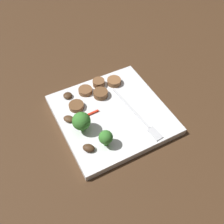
{
  "coord_description": "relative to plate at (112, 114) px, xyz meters",
  "views": [
    {
      "loc": [
        0.35,
        -0.18,
        0.48
      ],
      "look_at": [
        0.0,
        0.0,
        0.02
      ],
      "focal_mm": 42.03,
      "sensor_mm": 36.0,
      "label": 1
    }
  ],
  "objects": [
    {
      "name": "mushroom_0",
      "position": [
        0.07,
        -0.09,
        0.01
      ],
      "size": [
        0.03,
        0.03,
        0.01
      ],
      "primitive_type": "ellipsoid",
      "rotation": [
        0.0,
        0.0,
        0.82
      ],
      "color": "#422B19",
      "rests_on": "plate"
    },
    {
      "name": "fork",
      "position": [
        0.04,
        0.05,
        0.01
      ],
      "size": [
        0.18,
        0.03,
        0.0
      ],
      "rotation": [
        0.0,
        0.0,
        0.1
      ],
      "color": "silver",
      "rests_on": "plate"
    },
    {
      "name": "sausage_slice_0",
      "position": [
        -0.06,
        -0.0,
        0.02
      ],
      "size": [
        0.04,
        0.04,
        0.01
      ],
      "primitive_type": "cylinder",
      "rotation": [
        0.0,
        0.0,
        1.84
      ],
      "color": "brown",
      "rests_on": "plate"
    },
    {
      "name": "mushroom_4",
      "position": [
        -0.09,
        -0.07,
        0.01
      ],
      "size": [
        0.03,
        0.03,
        0.01
      ],
      "primitive_type": "ellipsoid",
      "rotation": [
        0.0,
        0.0,
        4.13
      ],
      "color": "#422B19",
      "rests_on": "plate"
    },
    {
      "name": "sausage_slice_3",
      "position": [
        -0.08,
        0.05,
        0.02
      ],
      "size": [
        0.05,
        0.05,
        0.01
      ],
      "primitive_type": "cylinder",
      "rotation": [
        0.0,
        0.0,
        2.64
      ],
      "color": "brown",
      "rests_on": "plate"
    },
    {
      "name": "broccoli_floret_1",
      "position": [
        0.07,
        -0.05,
        0.03
      ],
      "size": [
        0.03,
        0.03,
        0.04
      ],
      "color": "#408630",
      "rests_on": "plate"
    },
    {
      "name": "plate",
      "position": [
        0.0,
        0.0,
        0.0
      ],
      "size": [
        0.24,
        0.24,
        0.02
      ],
      "primitive_type": "cube",
      "color": "white",
      "rests_on": "ground_plane"
    },
    {
      "name": "ground_plane",
      "position": [
        0.0,
        0.0,
        -0.01
      ],
      "size": [
        1.4,
        1.4,
        0.0
      ],
      "primitive_type": "plane",
      "color": "#422B19"
    },
    {
      "name": "sausage_slice_1",
      "position": [
        -0.09,
        -0.03,
        0.01
      ],
      "size": [
        0.05,
        0.05,
        0.01
      ],
      "primitive_type": "cylinder",
      "rotation": [
        0.0,
        0.0,
        1.05
      ],
      "color": "brown",
      "rests_on": "plate"
    },
    {
      "name": "sausage_slice_2",
      "position": [
        -0.05,
        -0.07,
        0.01
      ],
      "size": [
        0.05,
        0.05,
        0.01
      ],
      "primitive_type": "cylinder",
      "rotation": [
        0.0,
        0.0,
        1.16
      ],
      "color": "brown",
      "rests_on": "plate"
    },
    {
      "name": "broccoli_floret_0",
      "position": [
        0.01,
        -0.08,
        0.04
      ],
      "size": [
        0.04,
        0.04,
        0.05
      ],
      "color": "#408630",
      "rests_on": "plate"
    },
    {
      "name": "pepper_strip_0",
      "position": [
        -0.02,
        -0.05,
        0.01
      ],
      "size": [
        0.01,
        0.05,
        0.0
      ],
      "primitive_type": "cube",
      "rotation": [
        0.0,
        0.0,
        1.6
      ],
      "color": "red",
      "rests_on": "plate"
    },
    {
      "name": "mushroom_1",
      "position": [
        -0.02,
        -0.1,
        0.01
      ],
      "size": [
        0.03,
        0.03,
        0.01
      ],
      "primitive_type": "ellipsoid",
      "rotation": [
        0.0,
        0.0,
        3.86
      ],
      "color": "#4C331E",
      "rests_on": "plate"
    },
    {
      "name": "sausage_slice_4",
      "position": [
        -0.1,
        0.01,
        0.02
      ],
      "size": [
        0.03,
        0.03,
        0.02
      ],
      "primitive_type": "cylinder",
      "rotation": [
        0.0,
        0.0,
        0.17
      ],
      "color": "brown",
      "rests_on": "plate"
    }
  ]
}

